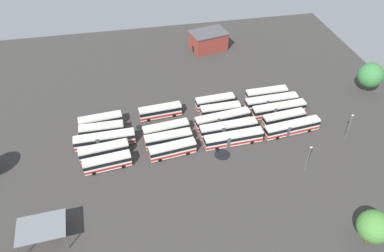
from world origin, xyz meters
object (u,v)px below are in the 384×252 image
at_px(bus_row3_slot0, 292,127).
at_px(bus_row1_slot2, 166,129).
at_px(bus_row0_slot4, 101,121).
at_px(bus_row1_slot4, 160,111).
at_px(bus_row0_slot3, 102,130).
at_px(bus_row1_slot0, 173,149).
at_px(maintenance_shelter, 41,228).
at_px(lamp_post_by_building, 349,126).
at_px(depot_building, 208,40).
at_px(tree_northeast, 371,75).
at_px(bus_row3_slot1, 284,118).
at_px(bus_row0_slot0, 107,162).
at_px(bus_row1_slot1, 168,139).
at_px(bus_row3_slot4, 266,94).
at_px(bus_row0_slot1, 104,151).
at_px(bus_row3_slot2, 279,109).
at_px(lamp_post_mid_lot, 308,158).
at_px(bus_row3_slot3, 271,102).
at_px(tree_west_edge, 374,226).
at_px(bus_row2_slot0, 233,138).
at_px(bus_row2_slot2, 222,119).
at_px(bus_row2_slot1, 228,128).
at_px(bus_row2_slot4, 215,102).
at_px(bus_row2_slot3, 220,110).
at_px(bus_row0_slot2, 104,139).

bearing_deg(bus_row3_slot0, bus_row1_slot2, 169.93).
distance_m(bus_row0_slot4, bus_row1_slot4, 16.06).
height_order(bus_row0_slot3, bus_row1_slot0, same).
xyz_separation_m(bus_row1_slot2, maintenance_shelter, (-27.74, -26.14, 2.18)).
bearing_deg(bus_row0_slot3, lamp_post_by_building, -12.87).
relative_size(depot_building, tree_northeast, 1.45).
xyz_separation_m(bus_row3_slot0, lamp_post_by_building, (12.50, -5.06, 2.55)).
distance_m(bus_row1_slot2, bus_row3_slot1, 31.59).
height_order(bus_row0_slot0, bus_row1_slot1, same).
xyz_separation_m(bus_row0_slot0, bus_row3_slot4, (46.05, 18.81, 0.00)).
bearing_deg(depot_building, bus_row0_slot1, -127.96).
bearing_deg(bus_row0_slot3, bus_row0_slot1, -87.17).
xyz_separation_m(bus_row3_slot2, lamp_post_mid_lot, (-1.62, -21.23, 2.38)).
relative_size(bus_row1_slot1, bus_row3_slot3, 0.79).
height_order(bus_row0_slot0, bus_row0_slot1, same).
bearing_deg(bus_row1_slot4, bus_row0_slot0, -131.26).
relative_size(bus_row0_slot1, tree_west_edge, 1.43).
xyz_separation_m(bus_row3_slot1, maintenance_shelter, (-59.28, -24.43, 2.18)).
distance_m(bus_row2_slot0, bus_row2_slot2, 8.07).
distance_m(maintenance_shelter, lamp_post_by_building, 74.02).
bearing_deg(bus_row0_slot0, tree_northeast, 12.19).
relative_size(bus_row2_slot1, lamp_post_by_building, 1.89).
xyz_separation_m(bus_row2_slot4, lamp_post_mid_lot, (14.71, -28.09, 2.38)).
xyz_separation_m(bus_row0_slot3, bus_row0_slot4, (-0.23, 3.70, 0.00)).
height_order(bus_row1_slot1, bus_row2_slot2, same).
xyz_separation_m(bus_row1_slot0, bus_row3_slot4, (30.41, 17.54, 0.00)).
xyz_separation_m(bus_row2_slot3, bus_row3_slot1, (15.75, -6.76, 0.00)).
xyz_separation_m(bus_row3_slot4, depot_building, (-9.60, 32.90, 1.34)).
relative_size(bus_row0_slot2, tree_northeast, 1.59).
height_order(bus_row0_slot0, bus_row2_slot1, same).
bearing_deg(bus_row2_slot3, bus_row1_slot4, 170.33).
height_order(bus_row3_slot1, lamp_post_mid_lot, lamp_post_mid_lot).
distance_m(bus_row0_slot1, bus_row2_slot3, 33.15).
xyz_separation_m(bus_row0_slot1, maintenance_shelter, (-11.90, -21.27, 2.18)).
relative_size(bus_row3_slot2, tree_northeast, 1.59).
height_order(bus_row3_slot2, maintenance_shelter, maintenance_shelter).
distance_m(lamp_post_by_building, tree_northeast, 24.88).
relative_size(maintenance_shelter, tree_west_edge, 1.13).
xyz_separation_m(bus_row2_slot0, bus_row2_slot3, (-0.26, 11.82, -0.00)).
xyz_separation_m(bus_row0_slot0, tree_northeast, (76.57, 16.55, 3.98)).
bearing_deg(bus_row2_slot4, bus_row0_slot4, -175.88).
bearing_deg(bus_row3_slot4, maintenance_shelter, -148.47).
bearing_deg(bus_row3_slot4, bus_row3_slot0, -85.34).
xyz_separation_m(bus_row0_slot1, bus_row1_slot0, (16.33, -2.84, -0.00)).
bearing_deg(lamp_post_by_building, bus_row1_slot0, 176.02).
bearing_deg(bus_row2_slot4, bus_row2_slot2, -89.62).
relative_size(bus_row0_slot2, bus_row0_slot3, 1.34).
relative_size(bus_row3_slot1, bus_row3_slot3, 0.77).
distance_m(bus_row1_slot0, bus_row3_slot0, 31.74).
distance_m(bus_row2_slot4, lamp_post_by_building, 35.54).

